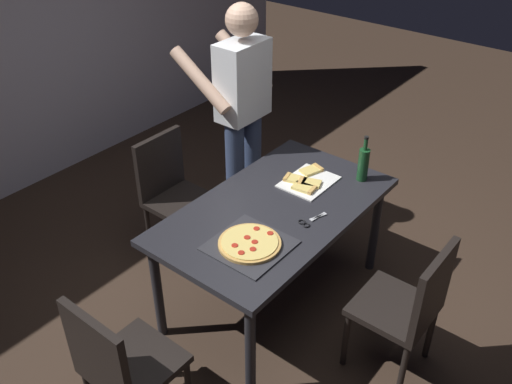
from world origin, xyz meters
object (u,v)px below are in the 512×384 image
Objects in this scene: dining_table at (275,218)px; chair_near_camera at (410,304)px; chair_left_end at (119,363)px; wine_bottle at (363,164)px; person_serving_pizza at (241,110)px; kitchen_scissors at (309,221)px; pepperoni_pizza_on_tray at (250,244)px; chair_far_side at (172,188)px.

chair_near_camera is at bearing -90.00° from dining_table.
wine_bottle is at bearing -7.61° from chair_left_end.
person_serving_pizza is (0.53, 1.63, 0.49)m from chair_near_camera.
dining_table is 0.88× the size of person_serving_pizza.
pepperoni_pizza_on_tray is at bearing 161.68° from kitchen_scissors.
chair_far_side and chair_left_end have the same top height.
chair_near_camera and chair_left_end have the same top height.
wine_bottle is at bearing 47.97° from chair_near_camera.
dining_table is 0.94m from chair_near_camera.
chair_far_side is 2.20× the size of pepperoni_pizza_on_tray.
wine_bottle is at bearing -62.55° from chair_far_side.
chair_left_end is (-1.25, 0.93, 0.00)m from chair_near_camera.
chair_near_camera reaches higher than dining_table.
chair_left_end is 1.91m from wine_bottle.
wine_bottle is (1.00, -0.14, 0.10)m from pepperoni_pizza_on_tray.
person_serving_pizza is at bearing 61.15° from kitchen_scissors.
wine_bottle reaches higher than chair_far_side.
chair_far_side is 1.14m from pepperoni_pizza_on_tray.
chair_left_end is 2.85× the size of wine_bottle.
wine_bottle reaches higher than chair_near_camera.
chair_left_end is at bearing 172.52° from pepperoni_pizza_on_tray.
dining_table is 0.41m from pepperoni_pizza_on_tray.
chair_far_side reaches higher than kitchen_scissors.
person_serving_pizza reaches higher than chair_left_end.
pepperoni_pizza_on_tray is 1.30× the size of wine_bottle.
person_serving_pizza reaches higher than chair_far_side.
wine_bottle is (1.86, -0.25, 0.36)m from chair_left_end.
pepperoni_pizza_on_tray reaches higher than dining_table.
pepperoni_pizza_on_tray is at bearing -138.15° from person_serving_pizza.
person_serving_pizza is at bearing 72.04° from chair_near_camera.
chair_far_side is (0.00, 0.93, -0.16)m from dining_table.
chair_near_camera is 0.93m from pepperoni_pizza_on_tray.
chair_near_camera is at bearing -90.00° from chair_far_side.
chair_left_end is 0.91m from pepperoni_pizza_on_tray.
pepperoni_pizza_on_tray is (0.87, -0.11, 0.25)m from chair_left_end.
pepperoni_pizza_on_tray is 2.06× the size of kitchen_scissors.
chair_far_side is 1.00× the size of chair_left_end.
chair_far_side is at bearing 69.62° from pepperoni_pizza_on_tray.
chair_far_side is at bearing 90.00° from dining_table.
wine_bottle reaches higher than dining_table.
chair_near_camera is 1.00× the size of chair_left_end.
dining_table is at bearing 90.00° from chair_near_camera.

